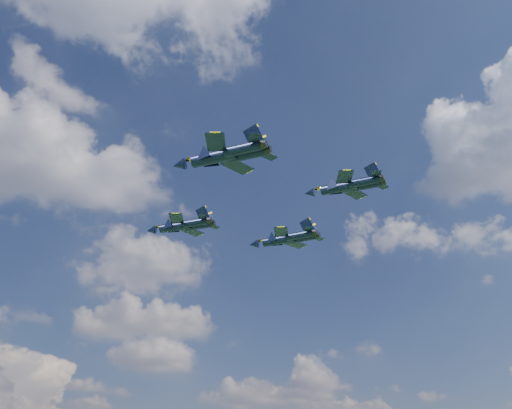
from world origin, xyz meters
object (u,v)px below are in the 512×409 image
object	(u,v)px
jet_slot	(336,188)
jet_lead	(173,227)
jet_right	(277,240)
jet_left	(211,158)

from	to	relation	value
jet_slot	jet_lead	bearing A→B (deg)	87.30
jet_right	jet_slot	bearing A→B (deg)	-131.30
jet_lead	jet_right	world-z (taller)	jet_right
jet_left	jet_right	xyz separation A→B (m)	(19.86, 24.42, -0.77)
jet_left	jet_right	world-z (taller)	jet_left
jet_left	jet_slot	bearing A→B (deg)	-43.14
jet_left	jet_slot	distance (m)	21.09
jet_lead	jet_left	xyz separation A→B (m)	(0.33, -23.51, 1.32)
jet_left	jet_lead	bearing A→B (deg)	43.07
jet_slot	jet_right	bearing A→B (deg)	45.84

